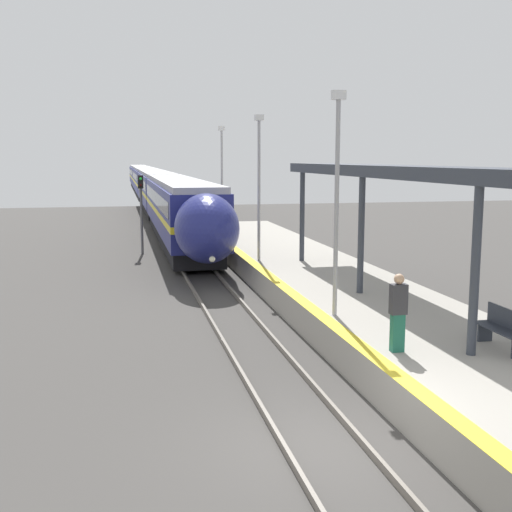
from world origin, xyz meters
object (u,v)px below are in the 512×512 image
object	(u,v)px
train	(150,185)
lamppost_far	(259,179)
platform_bench	(506,328)
lamppost_farthest	(222,174)
railway_signal	(141,206)
lamppost_mid	(337,191)
person_waiting	(398,311)

from	to	relation	value
train	lamppost_far	xyz separation A→B (m)	(2.20, -45.36, 2.05)
train	platform_bench	size ratio (longest dim) A/B	53.55
lamppost_farthest	railway_signal	bearing A→B (deg)	-172.08
lamppost_far	train	bearing A→B (deg)	92.78
train	lamppost_far	size ratio (longest dim) A/B	15.90
lamppost_farthest	lamppost_mid	bearing A→B (deg)	-90.00
train	lamppost_farthest	size ratio (longest dim) A/B	15.90
train	lamppost_mid	world-z (taller)	lamppost_mid
train	lamppost_mid	bearing A→B (deg)	-87.71
train	railway_signal	bearing A→B (deg)	-93.59
train	lamppost_mid	size ratio (longest dim) A/B	15.90
train	railway_signal	size ratio (longest dim) A/B	22.36
train	platform_bench	distance (m)	58.98
platform_bench	person_waiting	world-z (taller)	person_waiting
lamppost_farthest	train	bearing A→B (deg)	93.53
railway_signal	lamppost_mid	distance (m)	19.24
lamppost_far	lamppost_mid	bearing A→B (deg)	-90.00
person_waiting	railway_signal	world-z (taller)	railway_signal
train	railway_signal	distance (m)	36.43
person_waiting	railway_signal	xyz separation A→B (m)	(-4.75, 22.06, 0.78)
train	railway_signal	xyz separation A→B (m)	(-2.28, -36.36, 0.36)
lamppost_mid	lamppost_far	distance (m)	9.63
platform_bench	lamppost_mid	xyz separation A→B (m)	(-2.70, 3.78, 2.90)
railway_signal	lamppost_farthest	bearing A→B (deg)	7.92
train	lamppost_farthest	xyz separation A→B (m)	(2.20, -35.74, 2.05)
person_waiting	railway_signal	bearing A→B (deg)	102.15
person_waiting	lamppost_mid	size ratio (longest dim) A/B	0.29
person_waiting	platform_bench	bearing A→B (deg)	-8.14
person_waiting	lamppost_mid	distance (m)	4.24
platform_bench	lamppost_far	distance (m)	13.98
lamppost_mid	lamppost_far	xyz separation A→B (m)	(0.00, 9.63, 0.00)
platform_bench	railway_signal	distance (m)	23.56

